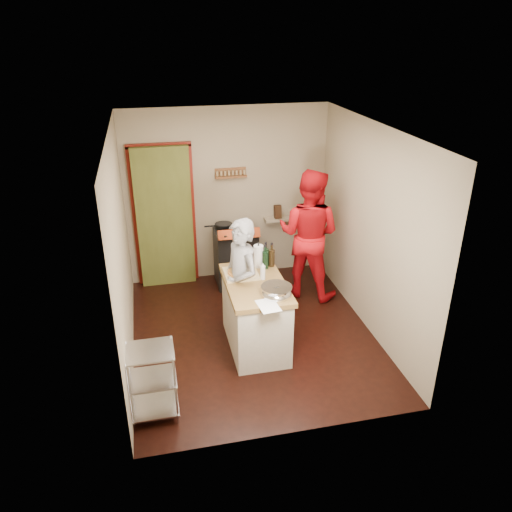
# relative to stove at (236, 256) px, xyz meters

# --- Properties ---
(floor) EXTENTS (3.50, 3.50, 0.00)m
(floor) POSITION_rel_stove_xyz_m (-0.05, -1.42, -0.45)
(floor) COLOR black
(floor) RESTS_ON ground
(back_wall) EXTENTS (3.00, 0.44, 2.60)m
(back_wall) POSITION_rel_stove_xyz_m (-0.69, 0.36, 0.68)
(back_wall) COLOR gray
(back_wall) RESTS_ON ground
(left_wall) EXTENTS (0.04, 3.50, 2.60)m
(left_wall) POSITION_rel_stove_xyz_m (-1.55, -1.42, 0.85)
(left_wall) COLOR gray
(left_wall) RESTS_ON ground
(right_wall) EXTENTS (0.04, 3.50, 2.60)m
(right_wall) POSITION_rel_stove_xyz_m (1.45, -1.42, 0.85)
(right_wall) COLOR gray
(right_wall) RESTS_ON ground
(ceiling) EXTENTS (3.00, 3.50, 0.02)m
(ceiling) POSITION_rel_stove_xyz_m (-0.05, -1.42, 2.16)
(ceiling) COLOR white
(ceiling) RESTS_ON back_wall
(stove) EXTENTS (0.60, 0.63, 1.00)m
(stove) POSITION_rel_stove_xyz_m (0.00, 0.00, 0.00)
(stove) COLOR black
(stove) RESTS_ON ground
(wire_shelving) EXTENTS (0.48, 0.40, 0.80)m
(wire_shelving) POSITION_rel_stove_xyz_m (-1.33, -2.62, -0.01)
(wire_shelving) COLOR silver
(wire_shelving) RESTS_ON ground
(island) EXTENTS (0.69, 1.29, 1.19)m
(island) POSITION_rel_stove_xyz_m (-0.06, -1.66, 0.02)
(island) COLOR beige
(island) RESTS_ON ground
(person_stripe) EXTENTS (0.57, 0.69, 1.61)m
(person_stripe) POSITION_rel_stove_xyz_m (-0.21, -1.51, 0.35)
(person_stripe) COLOR #9E9FA3
(person_stripe) RESTS_ON ground
(person_red) EXTENTS (1.15, 1.11, 1.87)m
(person_red) POSITION_rel_stove_xyz_m (0.95, -0.53, 0.48)
(person_red) COLOR red
(person_red) RESTS_ON ground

